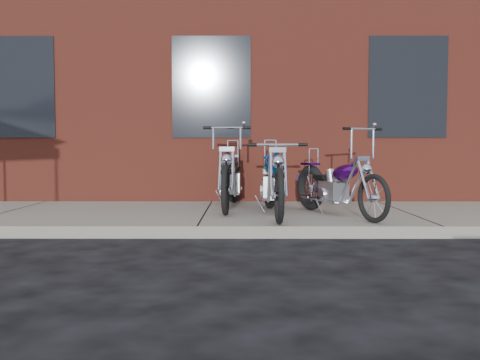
{
  "coord_description": "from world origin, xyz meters",
  "views": [
    {
      "loc": [
        0.55,
        -6.13,
        1.08
      ],
      "look_at": [
        0.52,
        0.8,
        0.67
      ],
      "focal_mm": 38.0,
      "sensor_mm": 36.0,
      "label": 1
    }
  ],
  "objects": [
    {
      "name": "chopper_blue",
      "position": [
        1.0,
        1.12,
        0.6
      ],
      "size": [
        0.61,
        2.48,
        1.08
      ],
      "rotation": [
        0.0,
        0.0,
        -1.56
      ],
      "color": "black",
      "rests_on": "sidewalk"
    },
    {
      "name": "chopper_purple",
      "position": [
        1.89,
        1.05,
        0.54
      ],
      "size": [
        0.97,
        2.04,
        1.22
      ],
      "rotation": [
        0.0,
        0.0,
        -1.15
      ],
      "color": "black",
      "rests_on": "sidewalk"
    },
    {
      "name": "ground",
      "position": [
        0.0,
        0.0,
        0.0
      ],
      "size": [
        120.0,
        120.0,
        0.0
      ],
      "primitive_type": "plane",
      "color": "black",
      "rests_on": "ground"
    },
    {
      "name": "building_brick",
      "position": [
        0.0,
        8.0,
        4.0
      ],
      "size": [
        22.0,
        10.0,
        8.0
      ],
      "primitive_type": "cube",
      "color": "maroon",
      "rests_on": "ground"
    },
    {
      "name": "sidewalk",
      "position": [
        0.0,
        1.5,
        0.07
      ],
      "size": [
        22.0,
        3.0,
        0.15
      ],
      "primitive_type": "cube",
      "color": "gray",
      "rests_on": "ground"
    },
    {
      "name": "chopper_third",
      "position": [
        0.36,
        2.0,
        0.6
      ],
      "size": [
        0.61,
        2.52,
        1.28
      ],
      "rotation": [
        0.0,
        0.0,
        -1.62
      ],
      "color": "black",
      "rests_on": "sidewalk"
    }
  ]
}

